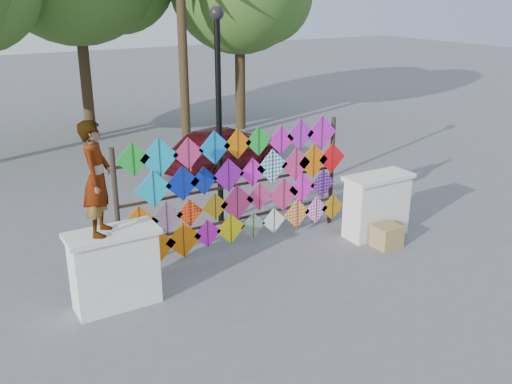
% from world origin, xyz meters
% --- Properties ---
extents(ground, '(80.00, 80.00, 0.00)m').
position_xyz_m(ground, '(0.00, 0.00, 0.00)').
color(ground, slate).
rests_on(ground, ground).
extents(parapet_left, '(1.40, 0.65, 1.28)m').
position_xyz_m(parapet_left, '(-2.70, -0.20, 0.65)').
color(parapet_left, silver).
rests_on(parapet_left, ground).
extents(parapet_right, '(1.40, 0.65, 1.28)m').
position_xyz_m(parapet_right, '(2.70, -0.20, 0.65)').
color(parapet_right, silver).
rests_on(parapet_right, ground).
extents(kite_rack, '(4.89, 0.24, 2.39)m').
position_xyz_m(kite_rack, '(0.09, 0.73, 1.23)').
color(kite_rack, black).
rests_on(kite_rack, ground).
extents(vendor_woman, '(0.68, 0.76, 1.73)m').
position_xyz_m(vendor_woman, '(-2.84, -0.20, 2.15)').
color(vendor_woman, '#99999E').
rests_on(vendor_woman, parapet_left).
extents(sedan, '(4.00, 2.60, 1.27)m').
position_xyz_m(sedan, '(2.14, 5.41, 0.63)').
color(sedan, '#520E14').
rests_on(sedan, ground).
extents(lamppost, '(0.28, 0.28, 4.46)m').
position_xyz_m(lamppost, '(0.30, 2.00, 2.69)').
color(lamppost, black).
rests_on(lamppost, ground).
extents(cardboard_box_near, '(0.50, 0.44, 0.44)m').
position_xyz_m(cardboard_box_near, '(2.50, -0.75, 0.22)').
color(cardboard_box_near, olive).
rests_on(cardboard_box_near, ground).
extents(cardboard_box_far, '(0.40, 0.37, 0.33)m').
position_xyz_m(cardboard_box_far, '(2.81, -0.48, 0.17)').
color(cardboard_box_far, olive).
rests_on(cardboard_box_far, ground).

